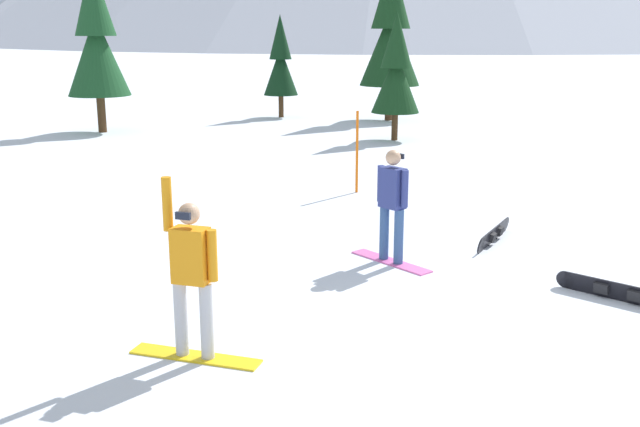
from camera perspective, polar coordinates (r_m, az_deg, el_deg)
The scene contains 10 objects.
ground_plane at distance 9.39m, azimuth 13.34°, elevation -9.18°, with size 800.00×800.00×0.00m, color silver.
snowboarder_foreground at distance 8.35m, azimuth -9.83°, elevation -4.68°, with size 1.58×0.53×2.08m.
snowboarder_midground at distance 11.67m, azimuth 5.57°, elevation 0.77°, with size 1.35×1.24×1.82m.
loose_snowboard_near_left at distance 11.00m, azimuth 21.99°, elevation -5.61°, with size 1.55×1.04×0.26m.
loose_snowboard_far_spare at distance 13.29m, azimuth 13.27°, elevation -1.57°, with size 0.71×1.73×0.28m.
trail_marker_pole at distance 16.71m, azimuth 2.86°, elevation 4.73°, with size 0.06×0.06×1.85m, color orange.
pine_tree_leaning at distance 24.62m, azimuth 5.86°, elevation 10.84°, with size 1.58×1.58×4.15m.
pine_tree_broad at distance 27.50m, azimuth -16.82°, elevation 12.64°, with size 2.16×2.16×5.88m.
pine_tree_young at distance 30.00m, azimuth 5.44°, elevation 13.67°, with size 2.37×2.37×6.28m.
pine_tree_slender at distance 30.94m, azimuth -3.05°, elevation 11.57°, with size 1.41×1.41×4.15m.
Camera 1 is at (-0.91, -8.60, 3.66)m, focal length 41.64 mm.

